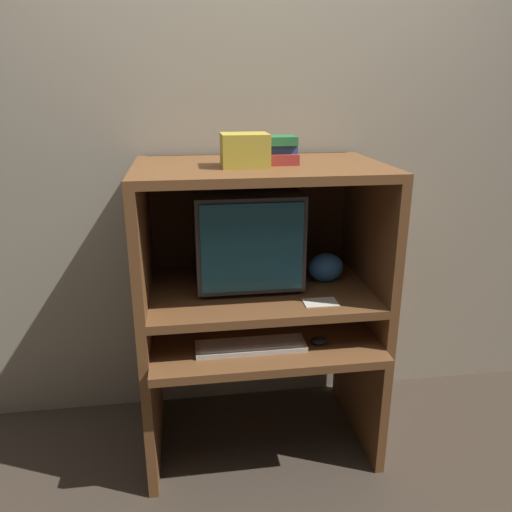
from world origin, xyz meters
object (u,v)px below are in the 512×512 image
keyboard (251,346)px  book_stack (275,151)px  snack_bag (325,267)px  crt_monitor (246,235)px  storage_box (245,150)px  mouse (319,341)px

keyboard → book_stack: (0.13, 0.23, 0.76)m
snack_bag → book_stack: size_ratio=0.90×
crt_monitor → snack_bag: (0.36, -0.06, -0.15)m
keyboard → book_stack: book_stack is taller
crt_monitor → storage_box: size_ratio=2.47×
crt_monitor → storage_box: bearing=-98.0°
crt_monitor → snack_bag: crt_monitor is taller
book_stack → storage_box: (-0.13, -0.06, 0.01)m
snack_bag → mouse: bearing=-109.4°
book_stack → crt_monitor: bearing=143.1°
mouse → storage_box: size_ratio=0.39×
crt_monitor → keyboard: bearing=-94.0°
crt_monitor → storage_box: storage_box is taller
keyboard → crt_monitor: bearing=86.0°
snack_bag → crt_monitor: bearing=171.1°
snack_bag → keyboard: bearing=-145.8°
mouse → storage_box: (-0.28, 0.17, 0.77)m
mouse → snack_bag: (0.09, 0.26, 0.22)m
mouse → storage_box: 0.83m
keyboard → storage_box: storage_box is taller
snack_bag → storage_box: 0.66m
mouse → book_stack: size_ratio=0.41×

